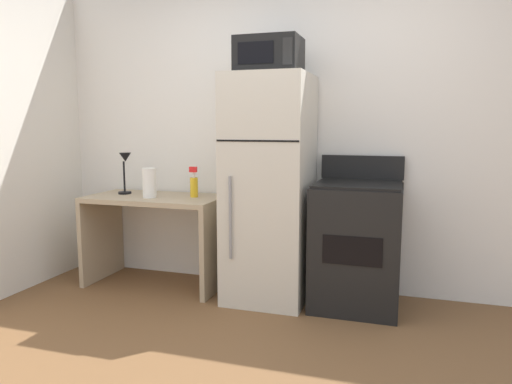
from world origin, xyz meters
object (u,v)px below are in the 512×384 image
object	(u,v)px
paper_towel_roll	(149,183)
oven_range	(357,244)
microwave	(269,56)
desk	(156,223)
spray_bottle	(194,185)
desk_lamp	(125,166)
refrigerator	(269,189)

from	to	relation	value
paper_towel_roll	oven_range	distance (m)	1.70
microwave	oven_range	bearing A→B (deg)	3.78
desk	paper_towel_roll	distance (m)	0.36
spray_bottle	paper_towel_roll	bearing A→B (deg)	-158.62
microwave	oven_range	xyz separation A→B (m)	(0.66, 0.04, -1.37)
paper_towel_roll	oven_range	xyz separation A→B (m)	(1.65, 0.08, -0.40)
paper_towel_roll	spray_bottle	distance (m)	0.36
paper_towel_roll	oven_range	size ratio (longest dim) A/B	0.22
desk_lamp	paper_towel_roll	xyz separation A→B (m)	(0.29, -0.11, -0.12)
desk	oven_range	bearing A→B (deg)	0.03
desk_lamp	paper_towel_roll	bearing A→B (deg)	-20.68
spray_bottle	refrigerator	size ratio (longest dim) A/B	0.15
oven_range	microwave	bearing A→B (deg)	-176.22
spray_bottle	refrigerator	world-z (taller)	refrigerator
desk_lamp	paper_towel_roll	distance (m)	0.33
paper_towel_roll	refrigerator	size ratio (longest dim) A/B	0.14
spray_bottle	oven_range	distance (m)	1.37
desk	spray_bottle	distance (m)	0.47
paper_towel_roll	refrigerator	world-z (taller)	refrigerator
desk_lamp	desk	bearing A→B (deg)	-5.46
oven_range	spray_bottle	bearing A→B (deg)	177.92
refrigerator	oven_range	size ratio (longest dim) A/B	1.55
refrigerator	desk_lamp	bearing A→B (deg)	177.77
desk	spray_bottle	xyz separation A→B (m)	(0.33, 0.05, 0.33)
desk_lamp	oven_range	distance (m)	2.01
microwave	paper_towel_roll	bearing A→B (deg)	-177.75
paper_towel_roll	spray_bottle	size ratio (longest dim) A/B	0.96
refrigerator	microwave	bearing A→B (deg)	-89.68
paper_towel_roll	spray_bottle	xyz separation A→B (m)	(0.33, 0.13, -0.02)
desk_lamp	refrigerator	xyz separation A→B (m)	(1.28, -0.05, -0.14)
desk_lamp	microwave	xyz separation A→B (m)	(1.28, -0.07, 0.84)
desk	paper_towel_roll	world-z (taller)	paper_towel_roll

